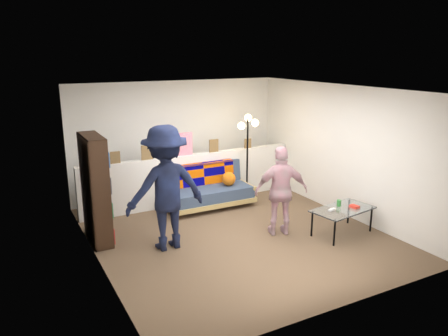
% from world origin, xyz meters
% --- Properties ---
extents(ground, '(5.00, 5.00, 0.00)m').
position_xyz_m(ground, '(0.00, 0.00, 0.00)').
color(ground, brown).
rests_on(ground, ground).
extents(room_shell, '(4.60, 5.05, 2.45)m').
position_xyz_m(room_shell, '(0.00, 0.47, 1.67)').
color(room_shell, silver).
rests_on(room_shell, ground).
extents(half_wall_ledge, '(4.45, 0.15, 1.00)m').
position_xyz_m(half_wall_ledge, '(0.00, 1.80, 0.50)').
color(half_wall_ledge, silver).
rests_on(half_wall_ledge, ground).
extents(ledge_decor, '(2.97, 0.02, 0.45)m').
position_xyz_m(ledge_decor, '(-0.23, 1.78, 1.18)').
color(ledge_decor, brown).
rests_on(ledge_decor, half_wall_ledge).
extents(futon_sofa, '(1.74, 0.86, 0.75)m').
position_xyz_m(futon_sofa, '(0.20, 1.43, 0.35)').
color(futon_sofa, tan).
rests_on(futon_sofa, ground).
extents(bookshelf, '(0.29, 0.86, 1.73)m').
position_xyz_m(bookshelf, '(-2.08, 0.81, 0.81)').
color(bookshelf, black).
rests_on(bookshelf, ground).
extents(coffee_table, '(1.14, 0.74, 0.55)m').
position_xyz_m(coffee_table, '(1.58, -0.83, 0.41)').
color(coffee_table, black).
rests_on(coffee_table, ground).
extents(floor_lamp, '(0.34, 0.33, 1.76)m').
position_xyz_m(floor_lamp, '(1.08, 1.42, 1.25)').
color(floor_lamp, black).
rests_on(floor_lamp, ground).
extents(person_left, '(1.26, 0.73, 1.93)m').
position_xyz_m(person_left, '(-1.18, 0.06, 0.96)').
color(person_left, black).
rests_on(person_left, ground).
extents(person_right, '(0.95, 0.66, 1.50)m').
position_xyz_m(person_right, '(0.67, -0.34, 0.75)').
color(person_right, pink).
rests_on(person_right, ground).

